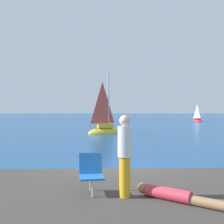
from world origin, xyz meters
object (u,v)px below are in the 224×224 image
(sailboat_far, at_px, (198,120))
(person_standing, at_px, (125,153))
(person_sunbather, at_px, (174,195))
(beach_chair, at_px, (91,171))
(sailboat_near, at_px, (105,130))

(sailboat_far, xyz_separation_m, person_standing, (-12.14, -37.78, 1.20))
(person_sunbather, xyz_separation_m, beach_chair, (-1.62, 0.55, 0.33))
(sailboat_near, height_order, beach_chair, sailboat_near)
(sailboat_far, height_order, beach_chair, sailboat_far)
(sailboat_near, height_order, sailboat_far, sailboat_near)
(person_sunbather, bearing_deg, person_standing, -159.28)
(person_sunbather, bearing_deg, beach_chair, -163.11)
(sailboat_near, distance_m, beach_chair, 18.31)
(person_sunbather, bearing_deg, sailboat_near, 131.67)
(sailboat_far, bearing_deg, person_sunbather, -60.20)
(person_standing, bearing_deg, sailboat_near, -157.28)
(sailboat_near, bearing_deg, sailboat_far, 40.10)
(person_standing, relative_size, beach_chair, 2.03)
(sailboat_near, relative_size, person_standing, 3.44)
(sailboat_far, distance_m, person_standing, 39.70)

